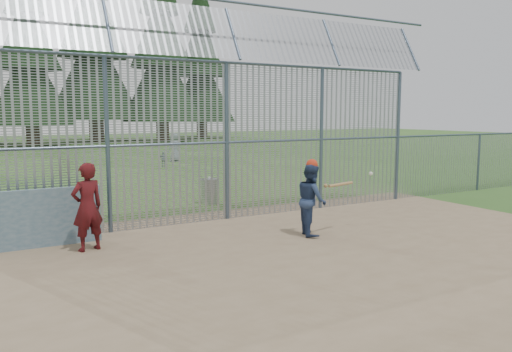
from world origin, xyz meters
TOP-DOWN VIEW (x-y plane):
  - ground at (0.00, 0.00)m, footprint 120.00×120.00m
  - dirt_infield at (0.00, -0.50)m, footprint 14.00×10.00m
  - dugout_wall at (-4.60, 2.90)m, footprint 2.50×0.12m
  - batter at (0.87, 1.01)m, footprint 0.84×0.94m
  - onlooker at (-3.75, 2.17)m, footprint 0.73×0.58m
  - bg_kid_standing at (4.31, 18.84)m, footprint 0.93×0.75m
  - bg_kid_seated at (2.80, 16.41)m, footprint 0.50×0.43m
  - batting_gear at (1.04, 0.98)m, footprint 1.78×0.41m
  - trash_can at (0.58, 5.86)m, footprint 0.56×0.56m
  - backstop_fence at (1.81, 3.43)m, footprint 20.09×0.81m
  - conifer_row at (1.93, 41.51)m, footprint 38.48×12.26m

SIDE VIEW (x-z plane):
  - ground at x=0.00m, z-range 0.00..0.00m
  - dirt_infield at x=0.00m, z-range 0.00..0.02m
  - trash_can at x=0.58m, z-range -0.03..0.79m
  - bg_kid_seated at x=2.80m, z-range 0.00..0.81m
  - dugout_wall at x=-4.60m, z-range 0.02..1.22m
  - bg_kid_standing at x=4.31m, z-range 0.00..1.65m
  - batter at x=0.87m, z-range 0.02..1.63m
  - onlooker at x=-3.75m, z-range 0.02..1.78m
  - batting_gear at x=1.04m, z-range 1.18..1.82m
  - backstop_fence at x=1.81m, z-range -0.29..5.01m
  - conifer_row at x=1.93m, z-range 0.73..20.93m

